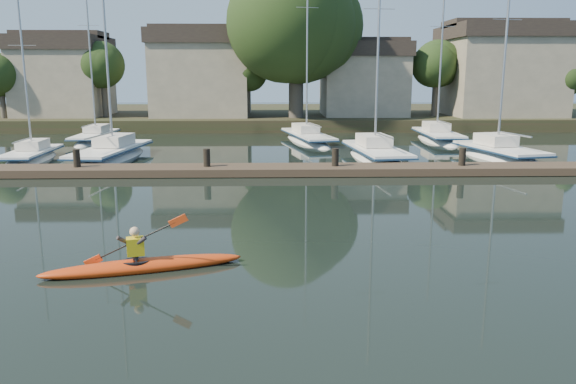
{
  "coord_description": "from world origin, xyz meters",
  "views": [
    {
      "loc": [
        0.1,
        -11.93,
        4.65
      ],
      "look_at": [
        0.53,
        4.28,
        1.2
      ],
      "focal_mm": 35.0,
      "sensor_mm": 36.0,
      "label": 1
    }
  ],
  "objects_px": {
    "kayak": "(142,263)",
    "sailboat_6": "(307,144)",
    "dock": "(271,170)",
    "sailboat_0": "(32,163)",
    "sailboat_4": "(499,162)",
    "sailboat_3": "(376,163)",
    "sailboat_1": "(112,163)",
    "sailboat_5": "(96,143)",
    "sailboat_7": "(437,143)"
  },
  "relations": [
    {
      "from": "sailboat_6",
      "to": "sailboat_4",
      "type": "bearing_deg",
      "value": -50.62
    },
    {
      "from": "sailboat_0",
      "to": "sailboat_3",
      "type": "distance_m",
      "value": 18.79
    },
    {
      "from": "sailboat_1",
      "to": "sailboat_4",
      "type": "bearing_deg",
      "value": 5.6
    },
    {
      "from": "kayak",
      "to": "sailboat_6",
      "type": "xyz_separation_m",
      "value": [
        5.53,
        25.73,
        -0.36
      ]
    },
    {
      "from": "sailboat_1",
      "to": "sailboat_0",
      "type": "bearing_deg",
      "value": -168.56
    },
    {
      "from": "dock",
      "to": "kayak",
      "type": "bearing_deg",
      "value": -103.21
    },
    {
      "from": "dock",
      "to": "sailboat_3",
      "type": "xyz_separation_m",
      "value": [
        5.74,
        4.54,
        -0.41
      ]
    },
    {
      "from": "sailboat_3",
      "to": "sailboat_7",
      "type": "bearing_deg",
      "value": 49.29
    },
    {
      "from": "dock",
      "to": "sailboat_4",
      "type": "bearing_deg",
      "value": 19.72
    },
    {
      "from": "kayak",
      "to": "sailboat_0",
      "type": "height_order",
      "value": "sailboat_0"
    },
    {
      "from": "sailboat_5",
      "to": "sailboat_1",
      "type": "bearing_deg",
      "value": -68.47
    },
    {
      "from": "kayak",
      "to": "sailboat_1",
      "type": "bearing_deg",
      "value": 92.08
    },
    {
      "from": "kayak",
      "to": "sailboat_3",
      "type": "distance_m",
      "value": 19.67
    },
    {
      "from": "kayak",
      "to": "sailboat_4",
      "type": "height_order",
      "value": "sailboat_4"
    },
    {
      "from": "sailboat_4",
      "to": "sailboat_6",
      "type": "distance_m",
      "value": 13.01
    },
    {
      "from": "sailboat_1",
      "to": "sailboat_5",
      "type": "height_order",
      "value": "sailboat_1"
    },
    {
      "from": "sailboat_1",
      "to": "sailboat_5",
      "type": "xyz_separation_m",
      "value": [
        -3.49,
        8.46,
        0.03
      ]
    },
    {
      "from": "dock",
      "to": "sailboat_3",
      "type": "bearing_deg",
      "value": 38.33
    },
    {
      "from": "kayak",
      "to": "dock",
      "type": "distance_m",
      "value": 13.4
    },
    {
      "from": "sailboat_1",
      "to": "sailboat_4",
      "type": "relative_size",
      "value": 1.14
    },
    {
      "from": "sailboat_7",
      "to": "sailboat_5",
      "type": "bearing_deg",
      "value": -179.91
    },
    {
      "from": "sailboat_4",
      "to": "dock",
      "type": "bearing_deg",
      "value": -172.17
    },
    {
      "from": "dock",
      "to": "sailboat_5",
      "type": "relative_size",
      "value": 2.54
    },
    {
      "from": "dock",
      "to": "sailboat_5",
      "type": "distance_m",
      "value": 18.2
    },
    {
      "from": "sailboat_1",
      "to": "sailboat_7",
      "type": "relative_size",
      "value": 1.1
    },
    {
      "from": "kayak",
      "to": "sailboat_4",
      "type": "bearing_deg",
      "value": 32.59
    },
    {
      "from": "sailboat_0",
      "to": "sailboat_6",
      "type": "relative_size",
      "value": 0.7
    },
    {
      "from": "sailboat_1",
      "to": "sailboat_7",
      "type": "xyz_separation_m",
      "value": [
        20.43,
        8.04,
        0.0
      ]
    },
    {
      "from": "sailboat_4",
      "to": "sailboat_7",
      "type": "distance_m",
      "value": 8.52
    },
    {
      "from": "dock",
      "to": "sailboat_1",
      "type": "xyz_separation_m",
      "value": [
        -8.83,
        4.94,
        -0.41
      ]
    },
    {
      "from": "sailboat_5",
      "to": "sailboat_7",
      "type": "relative_size",
      "value": 1.0
    },
    {
      "from": "kayak",
      "to": "sailboat_5",
      "type": "distance_m",
      "value": 28.02
    },
    {
      "from": "sailboat_4",
      "to": "sailboat_7",
      "type": "relative_size",
      "value": 0.97
    },
    {
      "from": "sailboat_0",
      "to": "sailboat_6",
      "type": "distance_m",
      "value": 17.49
    },
    {
      "from": "sailboat_4",
      "to": "sailboat_5",
      "type": "xyz_separation_m",
      "value": [
        -24.92,
        8.88,
        0.04
      ]
    },
    {
      "from": "kayak",
      "to": "sailboat_4",
      "type": "xyz_separation_m",
      "value": [
        15.67,
        17.57,
        -0.4
      ]
    },
    {
      "from": "sailboat_7",
      "to": "sailboat_1",
      "type": "bearing_deg",
      "value": -157.42
    },
    {
      "from": "kayak",
      "to": "sailboat_4",
      "type": "relative_size",
      "value": 0.37
    },
    {
      "from": "dock",
      "to": "sailboat_0",
      "type": "height_order",
      "value": "sailboat_0"
    },
    {
      "from": "sailboat_0",
      "to": "sailboat_4",
      "type": "bearing_deg",
      "value": -3.01
    },
    {
      "from": "sailboat_5",
      "to": "sailboat_6",
      "type": "relative_size",
      "value": 0.88
    },
    {
      "from": "sailboat_6",
      "to": "sailboat_7",
      "type": "xyz_separation_m",
      "value": [
        9.14,
        0.31,
        -0.02
      ]
    },
    {
      "from": "kayak",
      "to": "dock",
      "type": "bearing_deg",
      "value": 61.11
    },
    {
      "from": "dock",
      "to": "sailboat_6",
      "type": "xyz_separation_m",
      "value": [
        2.46,
        12.68,
        -0.38
      ]
    },
    {
      "from": "sailboat_3",
      "to": "sailboat_7",
      "type": "distance_m",
      "value": 10.28
    },
    {
      "from": "sailboat_6",
      "to": "dock",
      "type": "bearing_deg",
      "value": -112.81
    },
    {
      "from": "sailboat_0",
      "to": "sailboat_5",
      "type": "distance_m",
      "value": 8.84
    },
    {
      "from": "sailboat_4",
      "to": "sailboat_5",
      "type": "bearing_deg",
      "value": 148.49
    },
    {
      "from": "sailboat_3",
      "to": "sailboat_4",
      "type": "relative_size",
      "value": 1.06
    },
    {
      "from": "sailboat_0",
      "to": "sailboat_7",
      "type": "height_order",
      "value": "sailboat_7"
    }
  ]
}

